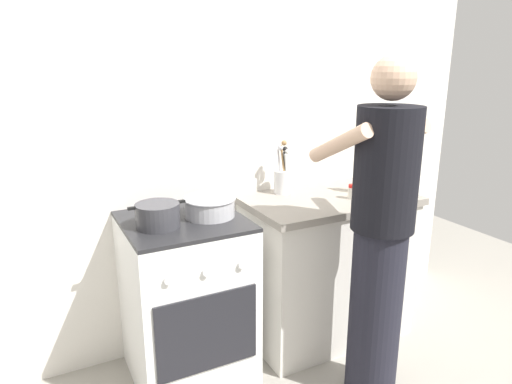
% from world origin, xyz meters
% --- Properties ---
extents(ground, '(6.00, 6.00, 0.00)m').
position_xyz_m(ground, '(0.00, 0.00, 0.00)').
color(ground, gray).
extents(back_wall, '(3.20, 0.10, 2.50)m').
position_xyz_m(back_wall, '(0.20, 0.50, 1.25)').
color(back_wall, silver).
rests_on(back_wall, ground).
extents(countertop, '(1.00, 0.60, 0.90)m').
position_xyz_m(countertop, '(0.55, 0.15, 0.45)').
color(countertop, silver).
rests_on(countertop, ground).
extents(stove_range, '(0.60, 0.62, 0.90)m').
position_xyz_m(stove_range, '(-0.35, 0.15, 0.45)').
color(stove_range, white).
rests_on(stove_range, ground).
extents(pot, '(0.28, 0.21, 0.12)m').
position_xyz_m(pot, '(-0.49, 0.10, 0.96)').
color(pot, '#38383D').
rests_on(pot, stove_range).
extents(mixing_bowl, '(0.27, 0.27, 0.10)m').
position_xyz_m(mixing_bowl, '(-0.21, 0.14, 0.96)').
color(mixing_bowl, '#B7B7BC').
rests_on(mixing_bowl, stove_range).
extents(utensil_crock, '(0.10, 0.10, 0.33)m').
position_xyz_m(utensil_crock, '(0.34, 0.34, 0.99)').
color(utensil_crock, silver).
rests_on(utensil_crock, countertop).
extents(spice_bottle, '(0.04, 0.04, 0.09)m').
position_xyz_m(spice_bottle, '(0.64, 0.05, 0.94)').
color(spice_bottle, silver).
rests_on(spice_bottle, countertop).
extents(oil_bottle, '(0.07, 0.07, 0.25)m').
position_xyz_m(oil_bottle, '(0.79, 0.12, 1.00)').
color(oil_bottle, gold).
rests_on(oil_bottle, countertop).
extents(person, '(0.41, 0.50, 1.70)m').
position_xyz_m(person, '(0.45, -0.41, 0.86)').
color(person, black).
rests_on(person, ground).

